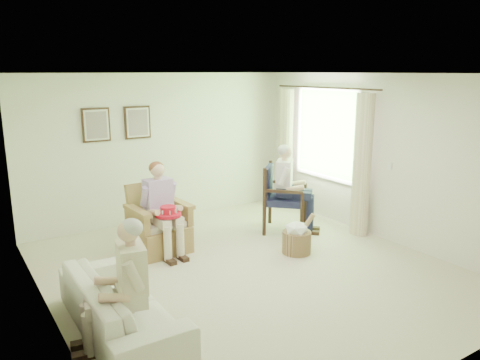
{
  "coord_description": "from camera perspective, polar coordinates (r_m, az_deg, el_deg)",
  "views": [
    {
      "loc": [
        -3.31,
        -4.87,
        2.63
      ],
      "look_at": [
        0.37,
        0.8,
        1.05
      ],
      "focal_mm": 35.0,
      "sensor_mm": 36.0,
      "label": 1
    }
  ],
  "objects": [
    {
      "name": "sofa",
      "position": [
        5.12,
        -14.33,
        -14.46
      ],
      "size": [
        2.01,
        0.79,
        0.59
      ],
      "primitive_type": "imported",
      "rotation": [
        0.0,
        0.0,
        1.57
      ],
      "color": "silver",
      "rests_on": "ground"
    },
    {
      "name": "back_wall",
      "position": [
        8.42,
        -9.43,
        3.89
      ],
      "size": [
        5.0,
        0.04,
        2.6
      ],
      "primitive_type": "cube",
      "color": "silver",
      "rests_on": "ground"
    },
    {
      "name": "red_hat",
      "position": [
        6.71,
        -8.74,
        -3.92
      ],
      "size": [
        0.37,
        0.37,
        0.14
      ],
      "color": "red",
      "rests_on": "person_wicker"
    },
    {
      "name": "front_wall",
      "position": [
        4.15,
        23.13,
        -6.65
      ],
      "size": [
        5.0,
        0.04,
        2.6
      ],
      "primitive_type": "cube",
      "color": "silver",
      "rests_on": "ground"
    },
    {
      "name": "ceiling",
      "position": [
        5.89,
        1.21,
        12.86
      ],
      "size": [
        5.0,
        5.5,
        0.02
      ],
      "primitive_type": "cube",
      "color": "white",
      "rests_on": "back_wall"
    },
    {
      "name": "hatbox",
      "position": [
        6.98,
        6.94,
        -6.94
      ],
      "size": [
        0.55,
        0.55,
        0.62
      ],
      "color": "#A6795A",
      "rests_on": "ground"
    },
    {
      "name": "curtain_right",
      "position": [
        9.15,
        5.58,
        3.79
      ],
      "size": [
        0.34,
        0.34,
        2.3
      ],
      "primitive_type": "cylinder",
      "color": "beige",
      "rests_on": "ground"
    },
    {
      "name": "curtain_left",
      "position": [
        7.74,
        14.64,
        1.7
      ],
      "size": [
        0.34,
        0.34,
        2.3
      ],
      "primitive_type": "cylinder",
      "color": "beige",
      "rests_on": "ground"
    },
    {
      "name": "person_dark",
      "position": [
        7.7,
        5.99,
        -0.24
      ],
      "size": [
        0.4,
        0.63,
        1.43
      ],
      "rotation": [
        0.0,
        0.0,
        0.79
      ],
      "color": "#1B1E3C",
      "rests_on": "ground"
    },
    {
      "name": "window",
      "position": [
        8.44,
        10.53,
        5.83
      ],
      "size": [
        0.13,
        2.5,
        1.63
      ],
      "color": "#2D6B23",
      "rests_on": "right_wall"
    },
    {
      "name": "framed_print_left",
      "position": [
        7.93,
        -17.12,
        6.43
      ],
      "size": [
        0.45,
        0.05,
        0.55
      ],
      "color": "#382114",
      "rests_on": "back_wall"
    },
    {
      "name": "floor",
      "position": [
        6.45,
        1.1,
        -10.91
      ],
      "size": [
        5.5,
        5.5,
        0.0
      ],
      "primitive_type": "plane",
      "color": "#C2B49C",
      "rests_on": "ground"
    },
    {
      "name": "person_wicker",
      "position": [
        6.86,
        -9.61,
        -2.72
      ],
      "size": [
        0.4,
        0.63,
        1.33
      ],
      "rotation": [
        0.0,
        0.0,
        0.06
      ],
      "color": "beige",
      "rests_on": "ground"
    },
    {
      "name": "left_wall",
      "position": [
        5.12,
        -22.75,
        -2.97
      ],
      "size": [
        0.04,
        5.5,
        2.6
      ],
      "primitive_type": "cube",
      "color": "silver",
      "rests_on": "ground"
    },
    {
      "name": "wicker_armchair",
      "position": [
        7.11,
        -9.9,
        -6.01
      ],
      "size": [
        0.79,
        0.78,
        1.01
      ],
      "rotation": [
        0.0,
        0.0,
        0.06
      ],
      "color": "#A28A4C",
      "rests_on": "ground"
    },
    {
      "name": "person_sofa",
      "position": [
        4.66,
        -13.32,
        -11.55
      ],
      "size": [
        0.42,
        0.62,
        1.25
      ],
      "rotation": [
        0.0,
        0.0,
        -1.76
      ],
      "color": "#C3B49D",
      "rests_on": "ground"
    },
    {
      "name": "wood_armchair",
      "position": [
        7.9,
        5.13,
        -1.79
      ],
      "size": [
        0.71,
        0.67,
        1.09
      ],
      "rotation": [
        0.0,
        0.0,
        0.79
      ],
      "color": "black",
      "rests_on": "ground"
    },
    {
      "name": "right_wall",
      "position": [
        7.7,
        16.77,
        2.65
      ],
      "size": [
        0.04,
        5.5,
        2.6
      ],
      "primitive_type": "cube",
      "color": "silver",
      "rests_on": "ground"
    },
    {
      "name": "framed_print_right",
      "position": [
        8.15,
        -12.37,
        6.87
      ],
      "size": [
        0.45,
        0.05,
        0.55
      ],
      "color": "#382114",
      "rests_on": "back_wall"
    }
  ]
}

